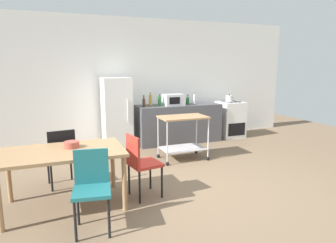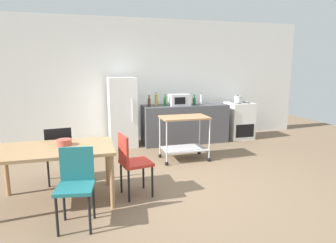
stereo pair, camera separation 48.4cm
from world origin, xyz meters
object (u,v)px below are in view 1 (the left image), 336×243
Objects in this scene: chair_teal at (92,185)px; bottle_hot_sauce at (194,99)px; dining_table at (63,157)px; stove_oven at (230,119)px; bottle_sesame_oil at (144,102)px; kettle at (229,99)px; bottle_sparkling_water at (159,101)px; microwave at (173,100)px; bottle_vinegar at (150,100)px; fruit_bowl at (71,145)px; kitchen_cart at (183,130)px; bottle_wine at (188,100)px; chair_black at (61,154)px; refrigerator at (117,113)px; chair_red at (141,161)px.

chair_teal is 4.29m from bottle_hot_sauce.
stove_oven is (4.11, 2.53, -0.22)m from dining_table.
bottle_hot_sauce is (1.29, 0.09, 0.01)m from bottle_sesame_oil.
bottle_sparkling_water is at bearing 178.77° from kettle.
microwave is at bearing 63.24° from chair_teal.
stove_oven is 1.17m from bottle_hot_sauce.
bottle_vinegar is at bearing 176.45° from kettle.
microwave is 2.36× the size of fruit_bowl.
kitchen_cart is 1.50m from bottle_wine.
fruit_bowl is (-1.87, -2.45, -0.24)m from bottle_vinegar.
bottle_sesame_oil is at bearing -143.37° from chair_black.
microwave is (1.29, -0.16, 0.25)m from refrigerator.
bottle_vinegar is at bearing -4.08° from refrigerator.
bottle_hot_sauce is at bearing 55.81° from kitchen_cart.
refrigerator is at bearing 66.31° from fruit_bowl.
bottle_sesame_oil is (1.53, 3.11, 0.48)m from chair_teal.
bottle_vinegar reaches higher than dining_table.
chair_teal is at bearing -135.35° from kitchen_cart.
chair_black is (-0.02, 0.67, -0.15)m from dining_table.
bottle_wine reaches higher than stove_oven.
bottle_vinegar is 0.53m from microwave.
bottle_vinegar is at bearing 52.16° from dining_table.
bottle_wine is (1.91, 2.61, 0.47)m from chair_red.
refrigerator is at bearing 126.60° from kitchen_cart.
bottle_sparkling_water is 0.58× the size of microwave.
chair_red is (0.99, -0.09, -0.15)m from dining_table.
microwave is (0.52, -0.11, -0.00)m from bottle_vinegar.
stove_oven is at bearing 2.15° from bottle_sesame_oil.
kettle reaches higher than chair_red.
fruit_bowl is at bearing -125.70° from bottle_sesame_oil.
bottle_sesame_oil is at bearing -175.71° from bottle_wine.
bottle_sparkling_water is (0.19, -0.09, -0.02)m from bottle_vinegar.
bottle_sparkling_water is at bearing 49.00° from fruit_bowl.
bottle_vinegar reaches higher than chair_red.
refrigerator reaches higher than microwave.
microwave is (-1.61, -0.08, 0.58)m from stove_oven.
microwave is 1.73× the size of bottle_hot_sauce.
bottle_hot_sauce is at bearing 173.91° from kettle.
stove_oven reaches higher than fruit_bowl.
bottle_hot_sauce reaches higher than bottle_sesame_oil.
chair_teal is at bearing -140.24° from kettle.
bottle_vinegar is at bearing 70.88° from chair_teal.
dining_table is at bearing -126.32° from bottle_sesame_oil.
dining_table is 7.68× the size of fruit_bowl.
bottle_wine is (2.92, 1.85, 0.47)m from chair_black.
microwave reaches higher than chair_black.
bottle_hot_sauce reaches higher than bottle_wine.
refrigerator is 1.33m from microwave.
bottle_hot_sauce is at bearing -48.87° from chair_red.
fruit_bowl is at bearing -139.03° from bottle_wine.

